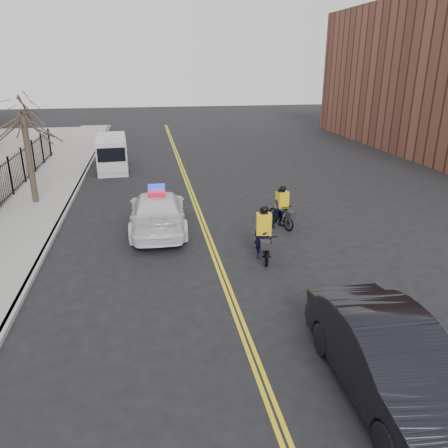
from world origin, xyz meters
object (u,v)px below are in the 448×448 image
object	(u,v)px
police_cruiser	(158,211)
cargo_van	(112,154)
cyclist_near	(263,240)
cyclist_far	(282,211)
dark_sedan	(391,362)

from	to	relation	value
police_cruiser	cargo_van	xyz separation A→B (m)	(-2.50, 11.41, 0.21)
cyclist_near	cyclist_far	size ratio (longest dim) A/B	1.12
dark_sedan	police_cruiser	bearing A→B (deg)	113.12
dark_sedan	cyclist_far	world-z (taller)	cyclist_far
dark_sedan	cyclist_near	world-z (taller)	cyclist_near
dark_sedan	cyclist_far	size ratio (longest dim) A/B	2.81
police_cruiser	cargo_van	bearing A→B (deg)	-76.37
cargo_van	cyclist_near	bearing A→B (deg)	-71.50
cargo_van	cyclist_near	size ratio (longest dim) A/B	2.45
police_cruiser	dark_sedan	bearing A→B (deg)	113.33
cargo_van	cyclist_far	xyz separation A→B (m)	(7.54, -12.04, -0.30)
police_cruiser	dark_sedan	xyz separation A→B (m)	(4.25, -10.51, 0.06)
dark_sedan	cargo_van	size ratio (longest dim) A/B	1.03
police_cruiser	cyclist_near	distance (m)	4.95
police_cruiser	cargo_van	world-z (taller)	cargo_van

